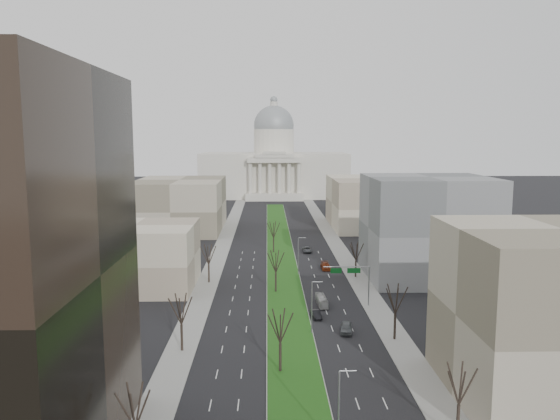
{
  "coord_description": "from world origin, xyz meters",
  "views": [
    {
      "loc": [
        -3.79,
        -33.96,
        33.45
      ],
      "look_at": [
        -0.41,
        108.74,
        14.0
      ],
      "focal_mm": 35.0,
      "sensor_mm": 36.0,
      "label": 1
    }
  ],
  "objects": [
    {
      "name": "tree_left_near",
      "position": [
        -17.2,
        18.0,
        6.61
      ],
      "size": [
        5.1,
        5.1,
        9.18
      ],
      "color": "black",
      "rests_on": "ground"
    },
    {
      "name": "tree_left_mid",
      "position": [
        -17.2,
        48.0,
        7.0
      ],
      "size": [
        5.4,
        5.4,
        9.72
      ],
      "color": "black",
      "rests_on": "ground"
    },
    {
      "name": "streetlamp_median_b",
      "position": [
        3.76,
        55.0,
        4.81
      ],
      "size": [
        1.9,
        0.2,
        9.16
      ],
      "color": "gray",
      "rests_on": "ground"
    },
    {
      "name": "building_beige_left",
      "position": [
        -33.0,
        85.0,
        7.0
      ],
      "size": [
        26.0,
        22.0,
        14.0
      ],
      "primitive_type": "cube",
      "color": "tan",
      "rests_on": "ground"
    },
    {
      "name": "building_far_left",
      "position": [
        -35.0,
        160.0,
        9.0
      ],
      "size": [
        30.0,
        40.0,
        18.0
      ],
      "primitive_type": "cube",
      "color": "gray",
      "rests_on": "ground"
    },
    {
      "name": "tree_right_near",
      "position": [
        17.2,
        22.0,
        6.69
      ],
      "size": [
        5.16,
        5.16,
        9.29
      ],
      "color": "black",
      "rests_on": "ground"
    },
    {
      "name": "building_grey_right",
      "position": [
        34.0,
        92.0,
        12.0
      ],
      "size": [
        28.0,
        26.0,
        24.0
      ],
      "primitive_type": "cube",
      "color": "slate",
      "rests_on": "ground"
    },
    {
      "name": "capitol",
      "position": [
        0.0,
        269.59,
        16.31
      ],
      "size": [
        80.0,
        46.0,
        55.0
      ],
      "color": "beige",
      "rests_on": "ground"
    },
    {
      "name": "streetlamp_median_a",
      "position": [
        3.76,
        20.0,
        4.81
      ],
      "size": [
        1.9,
        0.2,
        9.16
      ],
      "color": "gray",
      "rests_on": "ground"
    },
    {
      "name": "tree_left_far",
      "position": [
        -17.2,
        88.0,
        6.84
      ],
      "size": [
        5.28,
        5.28,
        9.5
      ],
      "color": "black",
      "rests_on": "ground"
    },
    {
      "name": "median",
      "position": [
        0.0,
        118.99,
        0.1
      ],
      "size": [
        8.0,
        222.03,
        0.2
      ],
      "color": "#999993",
      "rests_on": "ground"
    },
    {
      "name": "car_black",
      "position": [
        5.2,
        63.18,
        0.69
      ],
      "size": [
        2.02,
        4.36,
        1.38
      ],
      "primitive_type": "imported",
      "rotation": [
        0.0,
        0.0,
        0.14
      ],
      "color": "black",
      "rests_on": "ground"
    },
    {
      "name": "streetlamp_median_c",
      "position": [
        3.76,
        95.0,
        4.81
      ],
      "size": [
        1.9,
        0.2,
        9.16
      ],
      "color": "gray",
      "rests_on": "ground"
    },
    {
      "name": "tree_right_mid",
      "position": [
        17.2,
        52.0,
        7.16
      ],
      "size": [
        5.52,
        5.52,
        9.94
      ],
      "color": "black",
      "rests_on": "ground"
    },
    {
      "name": "sidewalk_left",
      "position": [
        -17.5,
        95.0,
        0.07
      ],
      "size": [
        5.0,
        330.0,
        0.15
      ],
      "primitive_type": "cube",
      "color": "gray",
      "rests_on": "ground"
    },
    {
      "name": "car_red",
      "position": [
        10.93,
        100.16,
        0.81
      ],
      "size": [
        2.35,
        5.64,
        1.63
      ],
      "primitive_type": "imported",
      "rotation": [
        0.0,
        0.0,
        0.01
      ],
      "color": "#66230D",
      "rests_on": "ground"
    },
    {
      "name": "tree_right_far",
      "position": [
        17.2,
        92.0,
        6.53
      ],
      "size": [
        5.04,
        5.04,
        9.07
      ],
      "color": "black",
      "rests_on": "ground"
    },
    {
      "name": "ground",
      "position": [
        0.0,
        120.0,
        0.0
      ],
      "size": [
        600.0,
        600.0,
        0.0
      ],
      "primitive_type": "plane",
      "color": "black",
      "rests_on": "ground"
    },
    {
      "name": "building_far_right",
      "position": [
        35.0,
        165.0,
        9.0
      ],
      "size": [
        30.0,
        40.0,
        18.0
      ],
      "primitive_type": "cube",
      "color": "tan",
      "rests_on": "ground"
    },
    {
      "name": "tree_median_c",
      "position": [
        -2.0,
        120.0,
        7.0
      ],
      "size": [
        5.4,
        5.4,
        9.72
      ],
      "color": "black",
      "rests_on": "ground"
    },
    {
      "name": "sidewalk_right",
      "position": [
        17.5,
        95.0,
        0.07
      ],
      "size": [
        5.0,
        330.0,
        0.15
      ],
      "primitive_type": "cube",
      "color": "gray",
      "rests_on": "ground"
    },
    {
      "name": "car_grey_near",
      "position": [
        9.69,
        55.5,
        0.84
      ],
      "size": [
        2.74,
        5.19,
        1.68
      ],
      "primitive_type": "imported",
      "rotation": [
        0.0,
        0.0,
        -0.16
      ],
      "color": "#55595D",
      "rests_on": "ground"
    },
    {
      "name": "tree_median_b",
      "position": [
        -2.0,
        80.0,
        7.0
      ],
      "size": [
        5.4,
        5.4,
        9.72
      ],
      "color": "black",
      "rests_on": "ground"
    },
    {
      "name": "car_grey_far",
      "position": [
        7.7,
        120.74,
        0.75
      ],
      "size": [
        2.51,
        5.4,
        1.5
      ],
      "primitive_type": "imported",
      "rotation": [
        0.0,
        0.0,
        0.01
      ],
      "color": "#51545A",
      "rests_on": "ground"
    },
    {
      "name": "mast_arm_signs",
      "position": [
        13.49,
        70.03,
        6.11
      ],
      "size": [
        9.12,
        0.24,
        8.09
      ],
      "color": "gray",
      "rests_on": "ground"
    },
    {
      "name": "tree_median_a",
      "position": [
        -2.0,
        40.0,
        7.0
      ],
      "size": [
        5.4,
        5.4,
        9.72
      ],
      "color": "black",
      "rests_on": "ground"
    },
    {
      "name": "building_tan_right",
      "position": [
        33.0,
        32.0,
        11.0
      ],
      "size": [
        26.0,
        24.0,
        22.0
      ],
      "primitive_type": "cube",
      "color": "gray",
      "rests_on": "ground"
    },
    {
      "name": "box_van",
      "position": [
        6.99,
        70.71,
        0.96
      ],
      "size": [
        1.99,
        6.98,
        1.92
      ],
      "primitive_type": "imported",
      "rotation": [
        0.0,
        0.0,
        0.06
      ],
      "color": "silver",
      "rests_on": "ground"
    }
  ]
}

